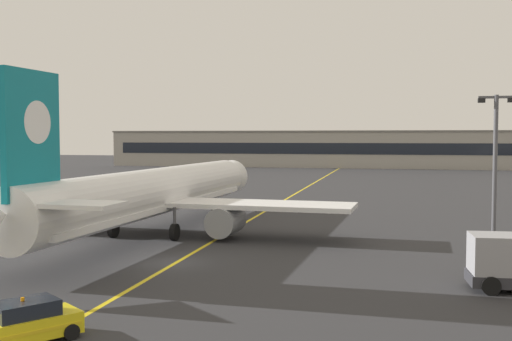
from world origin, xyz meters
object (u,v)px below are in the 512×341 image
(service_car_second, at_px, (24,323))
(safety_cone_by_nose_gear, at_px, (233,209))
(apron_lamp_post, at_px, (495,173))
(airliner_foreground, at_px, (154,194))

(service_car_second, xyz_separation_m, safety_cone_by_nose_gear, (-3.31, 42.14, -0.51))
(safety_cone_by_nose_gear, bearing_deg, apron_lamp_post, -42.05)
(service_car_second, bearing_deg, apron_lamp_post, 46.58)
(apron_lamp_post, distance_m, safety_cone_by_nose_gear, 31.84)
(airliner_foreground, relative_size, service_car_second, 9.29)
(apron_lamp_post, height_order, safety_cone_by_nose_gear, apron_lamp_post)
(apron_lamp_post, bearing_deg, service_car_second, -133.42)
(airliner_foreground, bearing_deg, apron_lamp_post, -9.16)
(apron_lamp_post, bearing_deg, safety_cone_by_nose_gear, 137.95)
(service_car_second, bearing_deg, airliner_foreground, 101.72)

